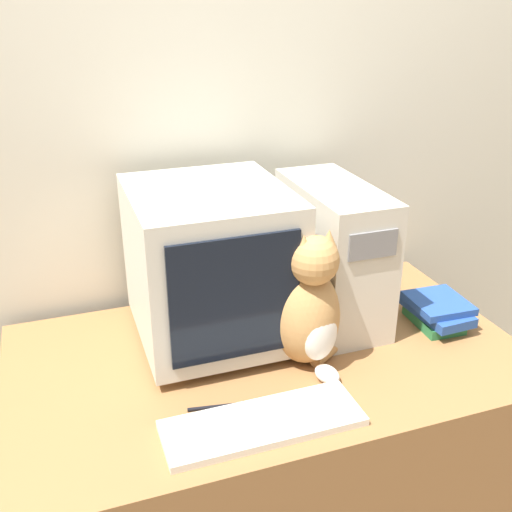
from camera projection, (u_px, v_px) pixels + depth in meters
The scene contains 8 objects.
wall_back at pixel (216, 135), 1.78m from camera, with size 7.00×0.05×2.50m.
desk at pixel (267, 464), 1.74m from camera, with size 1.34×0.77×0.76m.
crt_monitor at pixel (211, 264), 1.58m from camera, with size 0.40×0.45×0.42m.
computer_tower at pixel (332, 252), 1.70m from camera, with size 0.19×0.43×0.40m.
keyboard at pixel (263, 423), 1.32m from camera, with size 0.45×0.15×0.02m.
cat at pixel (307, 308), 1.50m from camera, with size 0.26×0.26×0.37m.
book_stack at pixel (436, 311), 1.71m from camera, with size 0.16×0.21×0.08m.
pen at pixel (216, 407), 1.38m from camera, with size 0.13×0.03×0.01m.
Camera 1 is at (-0.48, -0.87, 1.65)m, focal length 42.00 mm.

